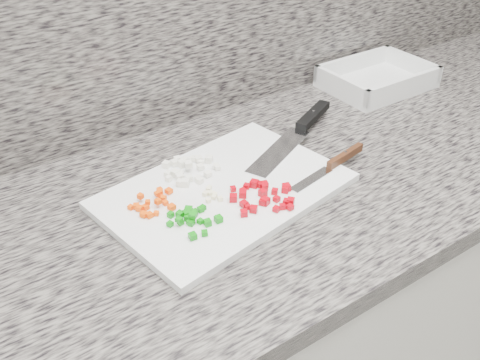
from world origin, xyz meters
name	(u,v)px	position (x,y,z in m)	size (l,w,h in m)	color
cabinet	(239,354)	(0.00, 1.44, 0.43)	(3.92, 0.62, 0.86)	silver
countertop	(239,198)	(0.00, 1.44, 0.88)	(3.96, 0.64, 0.04)	#656059
cutting_board	(225,191)	(-0.03, 1.44, 0.91)	(0.43, 0.28, 0.01)	white
carrot_pile	(154,202)	(-0.16, 1.47, 0.92)	(0.09, 0.07, 0.02)	#F84C05
onion_pile	(187,169)	(-0.06, 1.53, 0.92)	(0.11, 0.10, 0.02)	white
green_pepper_pile	(193,218)	(-0.12, 1.39, 0.92)	(0.09, 0.09, 0.02)	#0B7D0C
red_pepper_pile	(263,196)	(0.01, 1.38, 0.92)	(0.12, 0.11, 0.01)	#AE020E
garlic_pile	(211,194)	(-0.06, 1.43, 0.92)	(0.03, 0.05, 0.01)	#FAF3C1
chef_knife	(302,127)	(0.23, 1.53, 0.92)	(0.32, 0.18, 0.02)	silver
paring_knife	(337,162)	(0.19, 1.39, 0.92)	(0.21, 0.05, 0.02)	silver
tray	(377,80)	(0.55, 1.62, 0.92)	(0.26, 0.19, 0.05)	silver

